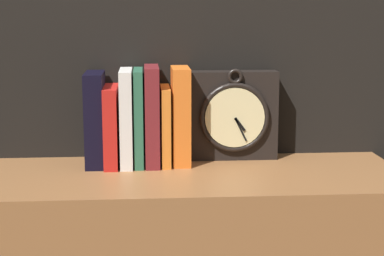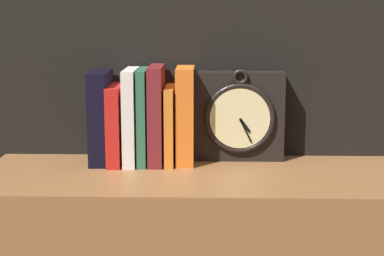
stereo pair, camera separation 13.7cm
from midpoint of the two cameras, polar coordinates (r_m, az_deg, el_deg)
clock at (r=1.50m, az=1.08°, el=1.11°), size 0.21×0.07×0.22m
book_slot0_black at (r=1.48m, az=-11.24°, el=0.77°), size 0.04×0.13×0.21m
book_slot1_red at (r=1.47m, az=-9.84°, el=0.15°), size 0.03×0.14×0.18m
book_slot2_white at (r=1.47m, az=-8.52°, el=0.90°), size 0.03×0.14×0.22m
book_slot3_green at (r=1.47m, az=-7.43°, el=0.94°), size 0.02×0.13×0.22m
book_slot4_maroon at (r=1.46m, az=-6.26°, el=1.09°), size 0.03×0.14×0.22m
book_slot5_orange at (r=1.47m, az=-5.04°, el=0.22°), size 0.02×0.13×0.18m
book_slot6_orange at (r=1.47m, az=-3.68°, el=1.10°), size 0.04×0.12×0.22m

